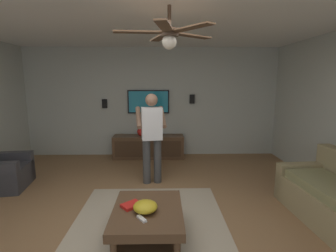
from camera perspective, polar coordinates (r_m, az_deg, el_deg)
name	(u,v)px	position (r m, az deg, el deg)	size (l,w,h in m)	color
ground_plane	(142,229)	(3.50, -5.75, -22.00)	(8.07, 8.07, 0.00)	olive
wall_back_tv	(152,102)	(6.40, -3.57, 5.34)	(0.10, 6.39, 2.67)	#B2B7AD
ceiling_slab	(138,0)	(3.09, -6.72, 26.28)	(6.93, 6.39, 0.10)	white
area_rug	(149,230)	(3.46, -4.32, -22.29)	(2.48, 2.01, 0.01)	tan
armchair	(0,173)	(5.37, -33.62, -8.75)	(0.90, 0.91, 0.82)	#38383D
coffee_table	(148,217)	(3.14, -4.59, -19.76)	(1.00, 0.80, 0.40)	#513823
media_console	(149,147)	(6.25, -4.40, -4.66)	(0.45, 1.70, 0.55)	#513823
tv	(148,102)	(6.31, -4.41, 5.46)	(0.05, 1.02, 0.57)	black
person_standing	(152,133)	(4.58, -3.67, -1.60)	(0.59, 0.60, 1.64)	#3F3F3F
bowl	(145,207)	(3.00, -5.11, -17.60)	(0.27, 0.27, 0.12)	gold
remote_white	(142,219)	(2.88, -5.94, -20.01)	(0.15, 0.04, 0.02)	white
remote_black	(136,206)	(3.14, -7.22, -17.38)	(0.15, 0.04, 0.02)	black
book	(131,205)	(3.15, -8.20, -17.17)	(0.22, 0.16, 0.04)	red
vase_round	(142,132)	(6.14, -5.93, -1.26)	(0.22, 0.22, 0.22)	red
wall_speaker_left	(192,99)	(6.35, 5.43, 6.05)	(0.06, 0.12, 0.22)	black
wall_speaker_right	(105,104)	(6.47, -14.04, 4.90)	(0.06, 0.12, 0.22)	black
ceiling_fan	(169,35)	(2.91, 0.28, 19.77)	(1.19, 1.12, 0.46)	#4C3828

